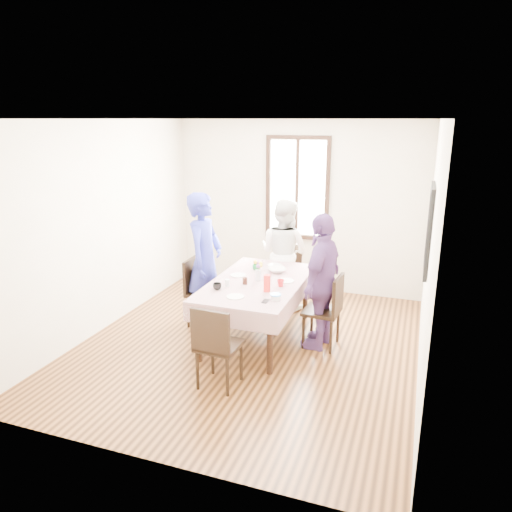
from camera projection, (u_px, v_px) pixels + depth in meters
name	position (u px, v px, depth m)	size (l,w,h in m)	color
ground	(249.00, 344.00, 5.95)	(4.50, 4.50, 0.00)	black
back_wall	(297.00, 207.00, 7.62)	(4.00, 4.00, 0.00)	beige
right_wall	(430.00, 254.00, 4.94)	(4.50, 4.50, 0.00)	beige
window_frame	(297.00, 188.00, 7.52)	(1.02, 0.06, 1.62)	black
window_pane	(298.00, 188.00, 7.53)	(0.90, 0.02, 1.50)	white
art_poster	(430.00, 229.00, 5.17)	(0.04, 0.76, 0.96)	red
dining_table	(257.00, 310.00, 6.04)	(0.97, 1.74, 0.75)	black
tablecloth	(257.00, 282.00, 5.93)	(1.09, 1.86, 0.01)	#4E0510
chair_left	(204.00, 292.00, 6.42)	(0.42, 0.42, 0.91)	black
chair_right	(322.00, 311.00, 5.81)	(0.42, 0.42, 0.91)	black
chair_far	(284.00, 276.00, 7.10)	(0.42, 0.42, 0.91)	black
chair_near	(219.00, 345.00, 4.93)	(0.42, 0.42, 0.91)	black
person_left	(205.00, 261.00, 6.29)	(0.66, 0.43, 1.80)	#292E94
person_far	(284.00, 254.00, 6.99)	(0.78, 0.61, 1.61)	white
person_right	(321.00, 281.00, 5.71)	(0.97, 0.41, 1.66)	#58366E
mug_black	(217.00, 286.00, 5.62)	(0.10, 0.10, 0.08)	black
mug_flag	(281.00, 283.00, 5.73)	(0.09, 0.09, 0.08)	red
mug_green	(256.00, 267.00, 6.35)	(0.10, 0.10, 0.08)	#0C7226
serving_bowl	(277.00, 270.00, 6.27)	(0.23, 0.23, 0.06)	white
juice_carton	(267.00, 283.00, 5.55)	(0.06, 0.06, 0.20)	red
butter_tub	(276.00, 297.00, 5.32)	(0.11, 0.11, 0.05)	white
jam_jar	(245.00, 281.00, 5.81)	(0.06, 0.06, 0.08)	black
drinking_glass	(227.00, 283.00, 5.75)	(0.06, 0.06, 0.09)	silver
smartphone	(265.00, 301.00, 5.27)	(0.06, 0.13, 0.01)	black
flower_vase	(258.00, 275.00, 5.93)	(0.07, 0.07, 0.14)	silver
plate_left	(238.00, 275.00, 6.14)	(0.20, 0.20, 0.01)	white
plate_right	(286.00, 281.00, 5.93)	(0.20, 0.20, 0.01)	white
plate_far	(274.00, 265.00, 6.56)	(0.20, 0.20, 0.01)	white
plate_near	(235.00, 297.00, 5.40)	(0.20, 0.20, 0.01)	white
butter_lid	(276.00, 295.00, 5.31)	(0.12, 0.12, 0.01)	blue
flower_bunch	(258.00, 266.00, 5.90)	(0.09, 0.09, 0.10)	yellow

